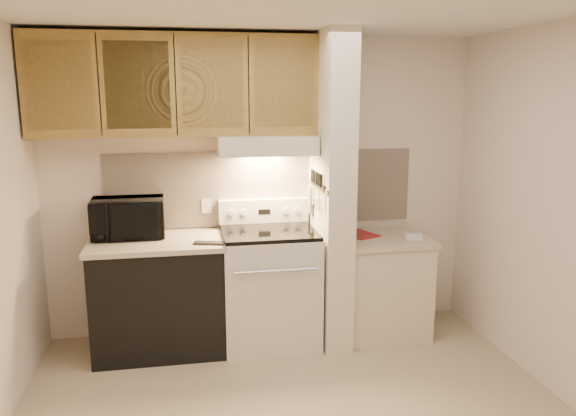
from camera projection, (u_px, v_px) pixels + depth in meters
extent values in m
plane|color=white|center=(298.00, 6.00, 3.07)|extent=(3.60, 3.60, 0.00)
cube|color=silver|center=(263.00, 186.00, 4.77)|extent=(3.60, 2.50, 0.02)
cube|color=silver|center=(568.00, 216.00, 3.64)|extent=(0.02, 3.00, 2.50)
cube|color=beige|center=(263.00, 188.00, 4.76)|extent=(2.60, 0.02, 0.63)
cube|color=silver|center=(269.00, 288.00, 4.60)|extent=(0.76, 0.65, 0.92)
cube|color=black|center=(275.00, 297.00, 4.28)|extent=(0.50, 0.01, 0.30)
cylinder|color=silver|center=(276.00, 271.00, 4.20)|extent=(0.65, 0.02, 0.02)
cube|color=black|center=(269.00, 232.00, 4.50)|extent=(0.74, 0.64, 0.03)
cube|color=silver|center=(264.00, 211.00, 4.75)|extent=(0.76, 0.08, 0.20)
cube|color=black|center=(264.00, 212.00, 4.71)|extent=(0.10, 0.01, 0.04)
cylinder|color=silver|center=(231.00, 213.00, 4.66)|extent=(0.05, 0.02, 0.05)
cylinder|color=silver|center=(243.00, 213.00, 4.68)|extent=(0.05, 0.02, 0.05)
cylinder|color=silver|center=(286.00, 211.00, 4.74)|extent=(0.05, 0.02, 0.05)
cylinder|color=silver|center=(297.00, 210.00, 4.76)|extent=(0.05, 0.02, 0.05)
cube|color=black|center=(160.00, 297.00, 4.46)|extent=(1.00, 0.63, 0.87)
cube|color=beige|center=(157.00, 242.00, 4.36)|extent=(1.04, 0.67, 0.04)
cube|color=black|center=(210.00, 243.00, 4.24)|extent=(0.25, 0.13, 0.02)
cylinder|color=#1F5D60|center=(113.00, 229.00, 4.50)|extent=(0.09, 0.09, 0.09)
cube|color=beige|center=(206.00, 206.00, 4.69)|extent=(0.08, 0.01, 0.12)
imported|color=black|center=(128.00, 218.00, 4.42)|extent=(0.57, 0.39, 0.31)
cube|color=silver|center=(331.00, 191.00, 4.52)|extent=(0.22, 0.70, 2.50)
cube|color=olive|center=(317.00, 186.00, 4.49)|extent=(0.01, 0.70, 0.04)
cube|color=black|center=(318.00, 184.00, 4.44)|extent=(0.02, 0.42, 0.04)
cube|color=silver|center=(322.00, 201.00, 4.29)|extent=(0.01, 0.03, 0.16)
cylinder|color=black|center=(321.00, 181.00, 4.29)|extent=(0.02, 0.02, 0.10)
cube|color=silver|center=(318.00, 200.00, 4.39)|extent=(0.01, 0.04, 0.18)
cylinder|color=black|center=(319.00, 180.00, 4.34)|extent=(0.02, 0.02, 0.10)
cube|color=silver|center=(317.00, 199.00, 4.45)|extent=(0.01, 0.04, 0.20)
cylinder|color=black|center=(317.00, 178.00, 4.42)|extent=(0.02, 0.02, 0.10)
cube|color=silver|center=(314.00, 195.00, 4.54)|extent=(0.01, 0.04, 0.16)
cylinder|color=black|center=(314.00, 176.00, 4.51)|extent=(0.02, 0.02, 0.10)
cube|color=silver|center=(312.00, 194.00, 4.61)|extent=(0.01, 0.04, 0.18)
cylinder|color=black|center=(312.00, 175.00, 4.58)|extent=(0.02, 0.02, 0.10)
cube|color=slate|center=(310.00, 200.00, 4.68)|extent=(0.03, 0.09, 0.22)
cube|color=beige|center=(382.00, 287.00, 4.78)|extent=(0.70, 0.60, 0.81)
cube|color=beige|center=(384.00, 239.00, 4.69)|extent=(0.74, 0.64, 0.04)
cube|color=maroon|center=(359.00, 234.00, 4.75)|extent=(0.32, 0.36, 0.01)
cube|color=white|center=(413.00, 236.00, 4.63)|extent=(0.15, 0.12, 0.04)
cube|color=beige|center=(266.00, 144.00, 4.48)|extent=(0.78, 0.44, 0.15)
cube|color=beige|center=(270.00, 153.00, 4.29)|extent=(0.78, 0.04, 0.06)
cube|color=olive|center=(176.00, 85.00, 4.31)|extent=(2.18, 0.33, 0.77)
cube|color=olive|center=(59.00, 85.00, 4.01)|extent=(0.46, 0.01, 0.63)
cube|color=black|center=(99.00, 85.00, 4.06)|extent=(0.01, 0.01, 0.73)
cube|color=olive|center=(138.00, 85.00, 4.10)|extent=(0.46, 0.01, 0.63)
cube|color=black|center=(175.00, 85.00, 4.15)|extent=(0.01, 0.01, 0.73)
cube|color=olive|center=(212.00, 85.00, 4.20)|extent=(0.46, 0.01, 0.63)
cube|color=black|center=(249.00, 85.00, 4.25)|extent=(0.01, 0.01, 0.73)
cube|color=olive|center=(284.00, 85.00, 4.30)|extent=(0.46, 0.01, 0.63)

